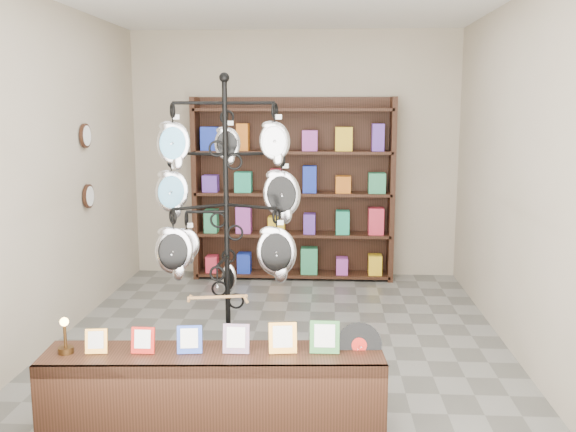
{
  "coord_description": "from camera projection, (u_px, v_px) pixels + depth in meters",
  "views": [
    {
      "loc": [
        0.41,
        -5.41,
        2.07
      ],
      "look_at": [
        0.14,
        -1.0,
        1.32
      ],
      "focal_mm": 40.0,
      "sensor_mm": 36.0,
      "label": 1
    }
  ],
  "objects": [
    {
      "name": "back_shelving",
      "position": [
        293.0,
        195.0,
        7.78
      ],
      "size": [
        2.42,
        0.36,
        2.2
      ],
      "color": "black",
      "rests_on": "ground"
    },
    {
      "name": "ground",
      "position": [
        279.0,
        344.0,
        5.69
      ],
      "size": [
        5.0,
        5.0,
        0.0
      ],
      "primitive_type": "plane",
      "color": "slate",
      "rests_on": "ground"
    },
    {
      "name": "room_envelope",
      "position": [
        279.0,
        134.0,
        5.38
      ],
      "size": [
        5.0,
        5.0,
        5.0
      ],
      "color": "#B4A791",
      "rests_on": "ground"
    },
    {
      "name": "display_tree",
      "position": [
        226.0,
        205.0,
        4.84
      ],
      "size": [
        1.19,
        1.07,
        2.33
      ],
      "rotation": [
        0.0,
        0.0,
        0.1
      ],
      "color": "black",
      "rests_on": "ground"
    },
    {
      "name": "front_shelf",
      "position": [
        214.0,
        392.0,
        4.12
      ],
      "size": [
        2.19,
        0.58,
        0.77
      ],
      "rotation": [
        0.0,
        0.0,
        0.07
      ],
      "color": "black",
      "rests_on": "ground"
    },
    {
      "name": "wall_clocks",
      "position": [
        87.0,
        166.0,
        6.35
      ],
      "size": [
        0.03,
        0.24,
        0.84
      ],
      "color": "black",
      "rests_on": "ground"
    }
  ]
}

